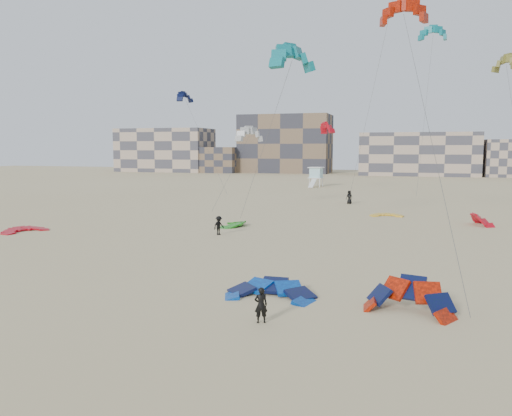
# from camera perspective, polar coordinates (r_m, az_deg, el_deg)

# --- Properties ---
(ground) EXTENTS (320.00, 320.00, 0.00)m
(ground) POSITION_cam_1_polar(r_m,az_deg,el_deg) (23.03, -2.69, -12.68)
(ground) COLOR tan
(ground) RESTS_ON ground
(kite_ground_blue) EXTENTS (4.81, 5.06, 2.59)m
(kite_ground_blue) POSITION_cam_1_polar(r_m,az_deg,el_deg) (26.34, 1.56, -10.14)
(kite_ground_blue) COLOR #0051BA
(kite_ground_blue) RESTS_ON ground
(kite_ground_orange) EXTENTS (5.05, 5.04, 4.21)m
(kite_ground_orange) POSITION_cam_1_polar(r_m,az_deg,el_deg) (25.01, 16.96, -11.38)
(kite_ground_orange) COLOR #FF2205
(kite_ground_orange) RESTS_ON ground
(kite_ground_red) EXTENTS (5.29, 5.18, 1.11)m
(kite_ground_red) POSITION_cam_1_polar(r_m,az_deg,el_deg) (51.08, -24.93, -2.45)
(kite_ground_red) COLOR red
(kite_ground_red) RESTS_ON ground
(kite_ground_green) EXTENTS (4.09, 3.87, 1.66)m
(kite_ground_green) POSITION_cam_1_polar(r_m,az_deg,el_deg) (49.73, -2.75, -2.05)
(kite_ground_green) COLOR #1F861A
(kite_ground_green) RESTS_ON ground
(kite_ground_red_far) EXTENTS (3.95, 3.87, 3.31)m
(kite_ground_red_far) POSITION_cam_1_polar(r_m,az_deg,el_deg) (55.01, 24.41, -1.80)
(kite_ground_red_far) COLOR red
(kite_ground_red_far) RESTS_ON ground
(kite_ground_yellow) EXTENTS (3.61, 3.77, 0.58)m
(kite_ground_yellow) POSITION_cam_1_polar(r_m,az_deg,el_deg) (58.68, 14.71, -0.90)
(kite_ground_yellow) COLOR yellow
(kite_ground_yellow) RESTS_ON ground
(kitesurfer_main) EXTENTS (0.70, 0.60, 1.62)m
(kitesurfer_main) POSITION_cam_1_polar(r_m,az_deg,el_deg) (22.44, 0.57, -11.03)
(kitesurfer_main) COLOR black
(kitesurfer_main) RESTS_ON ground
(kitesurfer_c) EXTENTS (1.07, 1.26, 1.69)m
(kitesurfer_c) POSITION_cam_1_polar(r_m,az_deg,el_deg) (44.57, -4.27, -2.00)
(kitesurfer_c) COLOR black
(kitesurfer_c) RESTS_ON ground
(kitesurfer_e) EXTENTS (1.05, 0.84, 1.86)m
(kitesurfer_e) POSITION_cam_1_polar(r_m,az_deg,el_deg) (70.34, 10.62, 1.22)
(kitesurfer_e) COLOR black
(kitesurfer_e) RESTS_ON ground
(kite_fly_teal_a) EXTENTS (8.56, 6.00, 15.87)m
(kite_fly_teal_a) POSITION_cam_1_polar(r_m,az_deg,el_deg) (44.37, 4.17, 16.52)
(kite_fly_teal_a) COLOR #0D837D
(kite_fly_teal_a) RESTS_ON ground
(kite_fly_orange) EXTENTS (5.28, 24.76, 18.58)m
(kite_fly_orange) POSITION_cam_1_polar(r_m,az_deg,el_deg) (45.10, 16.52, 20.46)
(kite_fly_orange) COLOR #FF2205
(kite_fly_orange) RESTS_ON ground
(kite_fly_grey) EXTENTS (4.94, 12.64, 9.47)m
(kite_fly_grey) POSITION_cam_1_polar(r_m,az_deg,el_deg) (62.31, -0.75, 8.27)
(kite_fly_grey) COLOR beige
(kite_fly_grey) RESTS_ON ground
(kite_fly_olive) EXTENTS (4.60, 15.60, 16.91)m
(kite_fly_olive) POSITION_cam_1_polar(r_m,az_deg,el_deg) (62.40, 26.68, 14.46)
(kite_fly_olive) COLOR olive
(kite_fly_olive) RESTS_ON ground
(kite_fly_navy) EXTENTS (10.46, 6.28, 15.64)m
(kite_fly_navy) POSITION_cam_1_polar(r_m,az_deg,el_deg) (79.17, -8.16, 12.35)
(kite_fly_navy) COLOR #090A3E
(kite_fly_navy) RESTS_ON ground
(kite_fly_teal_b) EXTENTS (4.76, 13.40, 25.32)m
(kite_fly_teal_b) POSITION_cam_1_polar(r_m,az_deg,el_deg) (85.80, 19.59, 18.19)
(kite_fly_teal_b) COLOR #0D837D
(kite_fly_teal_b) RESTS_ON ground
(kite_fly_red) EXTENTS (5.37, 8.38, 11.61)m
(kite_fly_red) POSITION_cam_1_polar(r_m,az_deg,el_deg) (88.13, 8.12, 8.94)
(kite_fly_red) COLOR red
(kite_fly_red) RESTS_ON ground
(lifeguard_tower_far) EXTENTS (3.06, 5.52, 3.93)m
(lifeguard_tower_far) POSITION_cam_1_polar(r_m,az_deg,el_deg) (100.61, 6.88, 3.54)
(lifeguard_tower_far) COLOR white
(lifeguard_tower_far) RESTS_ON ground
(condo_west_a) EXTENTS (30.00, 15.00, 14.00)m
(condo_west_a) POSITION_cam_1_polar(r_m,az_deg,el_deg) (169.14, -10.33, 6.51)
(condo_west_a) COLOR tan
(condo_west_a) RESTS_ON ground
(condo_west_b) EXTENTS (28.00, 14.00, 18.00)m
(condo_west_b) POSITION_cam_1_polar(r_m,az_deg,el_deg) (158.88, 3.38, 7.32)
(condo_west_b) COLOR brown
(condo_west_b) RESTS_ON ground
(condo_mid) EXTENTS (32.00, 16.00, 12.00)m
(condo_mid) POSITION_cam_1_polar(r_m,az_deg,el_deg) (150.46, 18.06, 5.88)
(condo_mid) COLOR tan
(condo_mid) RESTS_ON ground
(condo_fill_left) EXTENTS (12.00, 10.00, 8.00)m
(condo_fill_left) POSITION_cam_1_polar(r_m,az_deg,el_deg) (159.16, -4.19, 5.51)
(condo_fill_left) COLOR brown
(condo_fill_left) RESTS_ON ground
(condo_fill_right) EXTENTS (10.00, 10.00, 10.00)m
(condo_fill_right) POSITION_cam_1_polar(r_m,az_deg,el_deg) (150.49, 26.49, 5.12)
(condo_fill_right) COLOR tan
(condo_fill_right) RESTS_ON ground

